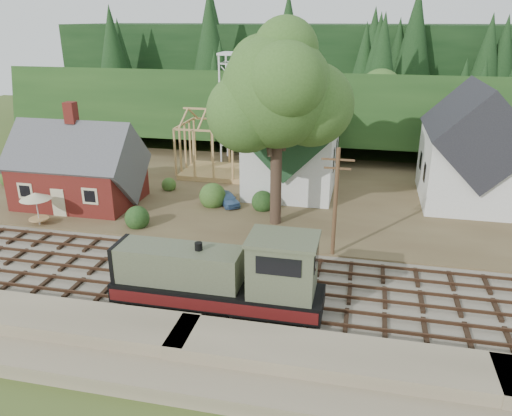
% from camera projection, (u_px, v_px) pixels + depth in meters
% --- Properties ---
extents(ground, '(140.00, 140.00, 0.00)m').
position_uv_depth(ground, '(217.00, 282.00, 32.16)').
color(ground, '#384C1E').
rests_on(ground, ground).
extents(embankment, '(64.00, 5.00, 1.60)m').
position_uv_depth(embankment, '(167.00, 366.00, 24.40)').
color(embankment, '#7F7259').
rests_on(embankment, ground).
extents(railroad_bed, '(64.00, 11.00, 0.16)m').
position_uv_depth(railroad_bed, '(217.00, 281.00, 32.13)').
color(railroad_bed, '#726B5B').
rests_on(railroad_bed, ground).
extents(village_flat, '(64.00, 26.00, 0.30)m').
position_uv_depth(village_flat, '(270.00, 191.00, 48.52)').
color(village_flat, brown).
rests_on(village_flat, ground).
extents(hillside, '(70.00, 28.96, 12.74)m').
position_uv_depth(hillside, '(302.00, 138.00, 70.46)').
color(hillside, '#1E3F19').
rests_on(hillside, ground).
extents(ridge, '(80.00, 20.00, 12.00)m').
position_uv_depth(ridge, '(315.00, 118.00, 85.05)').
color(ridge, black).
rests_on(ridge, ground).
extents(depot, '(10.80, 7.41, 9.00)m').
position_uv_depth(depot, '(79.00, 171.00, 44.27)').
color(depot, '#581C14').
rests_on(depot, village_flat).
extents(church, '(8.40, 15.17, 13.00)m').
position_uv_depth(church, '(294.00, 138.00, 47.85)').
color(church, silver).
rests_on(church, village_flat).
extents(farmhouse, '(8.40, 10.80, 10.60)m').
position_uv_depth(farmhouse, '(472.00, 152.00, 44.11)').
color(farmhouse, silver).
rests_on(farmhouse, village_flat).
extents(timber_frame, '(8.20, 6.20, 6.99)m').
position_uv_depth(timber_frame, '(221.00, 147.00, 52.26)').
color(timber_frame, tan).
rests_on(timber_frame, village_flat).
extents(lattice_tower, '(3.20, 3.20, 12.12)m').
position_uv_depth(lattice_tower, '(235.00, 75.00, 55.32)').
color(lattice_tower, silver).
rests_on(lattice_tower, village_flat).
extents(big_tree, '(10.90, 8.40, 14.70)m').
position_uv_depth(big_tree, '(280.00, 100.00, 37.26)').
color(big_tree, '#38281E').
rests_on(big_tree, village_flat).
extents(telegraph_pole_near, '(2.20, 0.28, 8.00)m').
position_uv_depth(telegraph_pole_near, '(335.00, 202.00, 33.97)').
color(telegraph_pole_near, '#4C331E').
rests_on(telegraph_pole_near, ground).
extents(locomotive, '(12.02, 3.01, 4.81)m').
position_uv_depth(locomotive, '(224.00, 278.00, 28.37)').
color(locomotive, black).
rests_on(locomotive, railroad_bed).
extents(car_blue, '(3.19, 3.55, 1.17)m').
position_uv_depth(car_blue, '(227.00, 198.00, 44.46)').
color(car_blue, '#5077AC').
rests_on(car_blue, village_flat).
extents(car_green, '(4.29, 2.28, 1.34)m').
position_uv_depth(car_green, '(68.00, 191.00, 46.15)').
color(car_green, gray).
rests_on(car_green, village_flat).
extents(patio_set, '(2.43, 2.43, 2.71)m').
position_uv_depth(patio_set, '(35.00, 197.00, 39.59)').
color(patio_set, silver).
rests_on(patio_set, village_flat).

